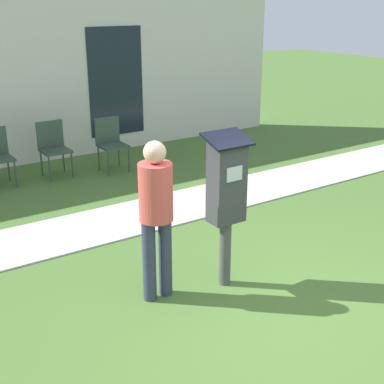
# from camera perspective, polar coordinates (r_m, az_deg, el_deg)

# --- Properties ---
(ground_plane) EXTENTS (40.00, 40.00, 0.00)m
(ground_plane) POSITION_cam_1_polar(r_m,az_deg,el_deg) (5.16, 9.03, -12.78)
(ground_plane) COLOR #476B2D
(sidewalk) EXTENTS (12.00, 1.10, 0.02)m
(sidewalk) POSITION_cam_1_polar(r_m,az_deg,el_deg) (7.21, -6.18, -2.68)
(sidewalk) COLOR beige
(sidewalk) RESTS_ON ground
(building_facade) EXTENTS (10.00, 0.26, 3.20)m
(building_facade) POSITION_cam_1_polar(r_m,az_deg,el_deg) (9.86, -16.01, 12.36)
(building_facade) COLOR silver
(building_facade) RESTS_ON ground
(parking_meter) EXTENTS (0.44, 0.31, 1.59)m
(parking_meter) POSITION_cam_1_polar(r_m,az_deg,el_deg) (5.19, 3.70, 0.14)
(parking_meter) COLOR #4C4C4C
(parking_meter) RESTS_ON ground
(person_standing) EXTENTS (0.32, 0.32, 1.58)m
(person_standing) POSITION_cam_1_polar(r_m,az_deg,el_deg) (4.98, -3.85, -1.81)
(person_standing) COLOR #333851
(person_standing) RESTS_ON ground
(outdoor_chair_middle) EXTENTS (0.44, 0.44, 0.90)m
(outdoor_chair_middle) POSITION_cam_1_polar(r_m,az_deg,el_deg) (9.05, -14.60, 4.95)
(outdoor_chair_middle) COLOR #334738
(outdoor_chair_middle) RESTS_ON ground
(outdoor_chair_right) EXTENTS (0.44, 0.44, 0.90)m
(outdoor_chair_right) POSITION_cam_1_polar(r_m,az_deg,el_deg) (9.15, -8.69, 5.53)
(outdoor_chair_right) COLOR #334738
(outdoor_chair_right) RESTS_ON ground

